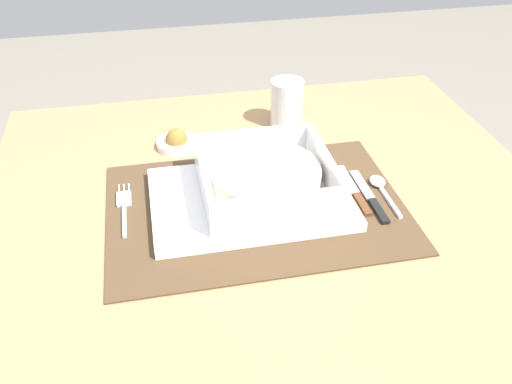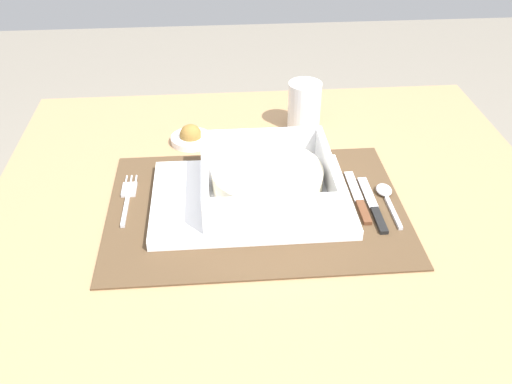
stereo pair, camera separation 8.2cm
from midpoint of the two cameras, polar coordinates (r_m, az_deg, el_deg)
name	(u,v)px [view 1 (the left image)]	position (r m, az deg, el deg)	size (l,w,h in m)	color
dining_table	(272,255)	(0.92, -0.95, -6.53)	(0.88, 0.79, 0.74)	#A37A51
placemat	(256,207)	(0.84, -2.80, -1.69)	(0.44, 0.31, 0.00)	#4C3823
serving_plate	(250,199)	(0.84, -3.38, -0.85)	(0.30, 0.20, 0.02)	white
porridge_bowl	(266,178)	(0.83, -1.83, 1.31)	(0.19, 0.19, 0.05)	white
fork	(124,205)	(0.87, -16.02, -1.38)	(0.02, 0.13, 0.00)	silver
spoon	(380,185)	(0.89, 10.01, 0.59)	(0.02, 0.11, 0.01)	silver
butter_knife	(371,199)	(0.86, 9.04, -0.81)	(0.01, 0.14, 0.01)	black
bread_knife	(355,193)	(0.87, 7.49, -0.15)	(0.01, 0.13, 0.01)	#59331E
drinking_glass	(287,106)	(1.04, 0.89, 8.77)	(0.06, 0.06, 0.09)	white
condiment_saucer	(177,142)	(1.00, -10.45, 5.02)	(0.07, 0.07, 0.04)	white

